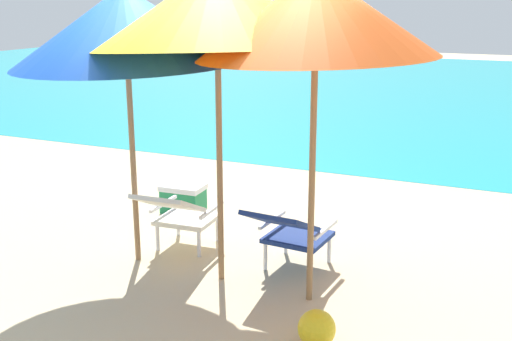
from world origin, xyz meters
The scene contains 9 objects.
ground_plane centered at (0.00, 4.00, 0.00)m, with size 40.00×40.00×0.00m, color #CCB78E.
ocean_band centered at (0.00, 12.26, 0.00)m, with size 40.00×18.00×0.01m, color teal.
lounge_chair_left centered at (-0.58, 0.02, 0.40)m, with size 0.58×0.90×0.68m.
lounge_chair_right centered at (0.55, 0.00, 0.40)m, with size 0.60×0.91×0.68m.
beach_umbrella_left centered at (-0.84, -0.29, 2.12)m, with size 2.77×2.77×2.47m.
beach_umbrella_center centered at (0.05, -0.34, 2.27)m, with size 2.78×2.79×2.66m.
beach_umbrella_right centered at (0.87, -0.40, 2.23)m, with size 2.12×2.11×2.57m.
beach_ball centered at (1.14, -1.04, 0.13)m, with size 0.27×0.27×0.27m, color yellow.
cooler_box centered at (-1.14, 1.04, 0.16)m, with size 0.49×0.34×0.32m.
Camera 1 is at (2.31, -4.73, 2.34)m, focal length 43.59 mm.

